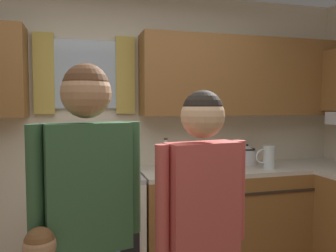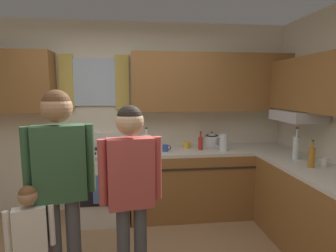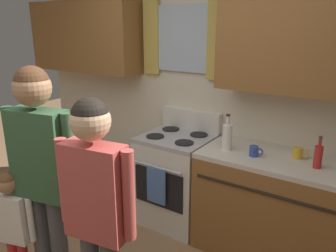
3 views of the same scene
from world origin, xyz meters
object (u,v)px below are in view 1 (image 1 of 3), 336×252
at_px(stove_oven, 104,223).
at_px(adult_holding_child, 88,200).
at_px(bottle_milk_white, 166,160).
at_px(adult_in_plaid, 202,210).
at_px(mug_cobalt_blue, 192,167).
at_px(stovetop_kettle, 247,155).
at_px(mug_mustard_yellow, 217,163).
at_px(bottle_sauce_red, 237,159).
at_px(water_pitcher, 268,157).

bearing_deg(stove_oven, adult_holding_child, -96.94).
bearing_deg(bottle_milk_white, adult_in_plaid, -97.23).
xyz_separation_m(mug_cobalt_blue, stovetop_kettle, (0.68, 0.23, 0.05)).
xyz_separation_m(mug_mustard_yellow, stovetop_kettle, (0.37, 0.08, 0.05)).
xyz_separation_m(stovetop_kettle, adult_holding_child, (-1.63, -1.52, 0.07)).
bearing_deg(mug_mustard_yellow, bottle_milk_white, -165.32).
relative_size(bottle_milk_white, adult_in_plaid, 0.20).
bearing_deg(mug_cobalt_blue, bottle_sauce_red, 4.53).
height_order(stovetop_kettle, water_pitcher, water_pitcher).
xyz_separation_m(mug_mustard_yellow, water_pitcher, (0.44, -0.20, 0.07)).
height_order(water_pitcher, adult_in_plaid, adult_in_plaid).
bearing_deg(mug_cobalt_blue, stovetop_kettle, 18.87).
height_order(mug_mustard_yellow, stovetop_kettle, stovetop_kettle).
distance_m(bottle_milk_white, adult_holding_child, 1.48).
relative_size(bottle_milk_white, mug_mustard_yellow, 2.60).
bearing_deg(stovetop_kettle, adult_in_plaid, -124.77).
bearing_deg(mug_mustard_yellow, stovetop_kettle, 12.21).
distance_m(mug_mustard_yellow, adult_in_plaid, 1.66).
distance_m(mug_cobalt_blue, water_pitcher, 0.75).
height_order(bottle_milk_white, stovetop_kettle, bottle_milk_white).
height_order(mug_mustard_yellow, adult_holding_child, adult_holding_child).
distance_m(mug_mustard_yellow, water_pitcher, 0.49).
height_order(mug_mustard_yellow, adult_in_plaid, adult_in_plaid).
relative_size(mug_mustard_yellow, adult_holding_child, 0.07).
xyz_separation_m(stovetop_kettle, adult_in_plaid, (-1.09, -1.57, -0.00)).
height_order(bottle_sauce_red, water_pitcher, bottle_sauce_red).
bearing_deg(bottle_milk_white, water_pitcher, -3.16).
height_order(stove_oven, mug_mustard_yellow, stove_oven).
bearing_deg(bottle_sauce_red, bottle_milk_white, -177.54).
bearing_deg(adult_holding_child, stovetop_kettle, 42.91).
relative_size(mug_cobalt_blue, adult_holding_child, 0.07).
distance_m(mug_cobalt_blue, adult_in_plaid, 1.41).
distance_m(bottle_sauce_red, water_pitcher, 0.29).
relative_size(mug_cobalt_blue, stovetop_kettle, 0.42).
relative_size(bottle_sauce_red, water_pitcher, 1.12).
xyz_separation_m(stove_oven, adult_holding_child, (-0.17, -1.38, 0.60)).
bearing_deg(mug_mustard_yellow, bottle_sauce_red, -35.10).
distance_m(mug_mustard_yellow, stovetop_kettle, 0.38).
height_order(mug_cobalt_blue, adult_holding_child, adult_holding_child).
relative_size(mug_cobalt_blue, mug_mustard_yellow, 0.96).
bearing_deg(mug_mustard_yellow, mug_cobalt_blue, -153.74).
bearing_deg(adult_holding_child, stove_oven, 83.06).
relative_size(water_pitcher, adult_holding_child, 0.13).
height_order(bottle_sauce_red, bottle_milk_white, bottle_milk_white).
relative_size(stovetop_kettle, adult_in_plaid, 0.17).
xyz_separation_m(stove_oven, mug_cobalt_blue, (0.79, -0.09, 0.48)).
bearing_deg(bottle_milk_white, mug_cobalt_blue, -1.51).
xyz_separation_m(stovetop_kettle, water_pitcher, (0.07, -0.28, 0.02)).
bearing_deg(bottle_milk_white, adult_holding_child, -118.82).
height_order(stove_oven, adult_holding_child, adult_holding_child).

